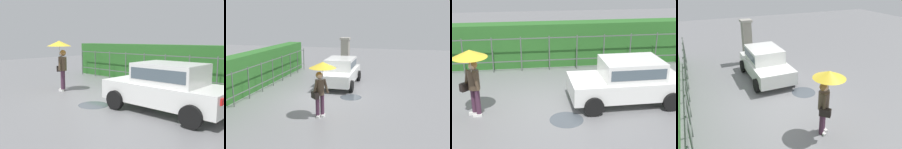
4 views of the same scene
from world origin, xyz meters
TOP-DOWN VIEW (x-y plane):
  - ground_plane at (0.00, 0.00)m, footprint 40.00×40.00m
  - car at (2.48, -0.16)m, footprint 3.75×1.88m
  - pedestrian at (-2.37, -0.54)m, footprint 0.99×0.99m
  - gate_pillar at (4.91, 0.08)m, footprint 0.60×0.60m
  - fence_section at (0.23, 3.35)m, footprint 11.91×0.05m
  - hedge_row at (0.23, 4.16)m, footprint 12.86×0.90m
  - puddle_near at (0.32, -1.15)m, footprint 1.02×1.02m

SIDE VIEW (x-z plane):
  - ground_plane at x=0.00m, z-range 0.00..0.00m
  - puddle_near at x=0.32m, z-range 0.00..0.00m
  - car at x=2.48m, z-range 0.06..1.54m
  - fence_section at x=0.23m, z-range 0.08..1.58m
  - hedge_row at x=0.23m, z-range 0.00..1.90m
  - gate_pillar at x=4.91m, z-range 0.03..2.45m
  - pedestrian at x=-2.37m, z-range 0.52..2.63m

